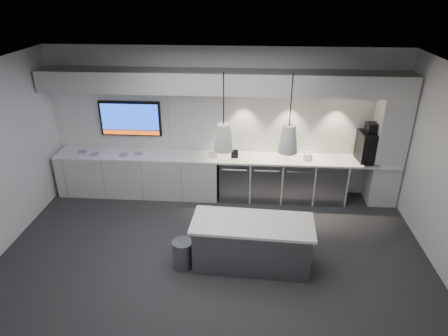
# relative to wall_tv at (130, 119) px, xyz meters

# --- Properties ---
(floor) EXTENTS (7.00, 7.00, 0.00)m
(floor) POSITION_rel_wall_tv_xyz_m (1.90, -2.45, -1.56)
(floor) COLOR #2D2D2F
(floor) RESTS_ON ground
(ceiling) EXTENTS (7.00, 7.00, 0.00)m
(ceiling) POSITION_rel_wall_tv_xyz_m (1.90, -2.45, 1.44)
(ceiling) COLOR black
(ceiling) RESTS_ON wall_back
(wall_back) EXTENTS (7.00, 0.00, 7.00)m
(wall_back) POSITION_rel_wall_tv_xyz_m (1.90, 0.05, -0.06)
(wall_back) COLOR white
(wall_back) RESTS_ON floor
(wall_front) EXTENTS (7.00, 0.00, 7.00)m
(wall_front) POSITION_rel_wall_tv_xyz_m (1.90, -4.95, -0.06)
(wall_front) COLOR white
(wall_front) RESTS_ON floor
(back_counter) EXTENTS (6.80, 0.65, 0.04)m
(back_counter) POSITION_rel_wall_tv_xyz_m (1.90, -0.27, -0.68)
(back_counter) COLOR white
(back_counter) RESTS_ON left_base_cabinets
(left_base_cabinets) EXTENTS (3.30, 0.63, 0.86)m
(left_base_cabinets) POSITION_rel_wall_tv_xyz_m (0.15, -0.27, -1.13)
(left_base_cabinets) COLOR silver
(left_base_cabinets) RESTS_ON floor
(fridge_unit_a) EXTENTS (0.60, 0.61, 0.85)m
(fridge_unit_a) POSITION_rel_wall_tv_xyz_m (2.15, -0.27, -1.13)
(fridge_unit_a) COLOR gray
(fridge_unit_a) RESTS_ON floor
(fridge_unit_b) EXTENTS (0.60, 0.61, 0.85)m
(fridge_unit_b) POSITION_rel_wall_tv_xyz_m (2.78, -0.27, -1.13)
(fridge_unit_b) COLOR gray
(fridge_unit_b) RESTS_ON floor
(fridge_unit_c) EXTENTS (0.60, 0.61, 0.85)m
(fridge_unit_c) POSITION_rel_wall_tv_xyz_m (3.41, -0.27, -1.13)
(fridge_unit_c) COLOR gray
(fridge_unit_c) RESTS_ON floor
(fridge_unit_d) EXTENTS (0.60, 0.61, 0.85)m
(fridge_unit_d) POSITION_rel_wall_tv_xyz_m (4.04, -0.27, -1.13)
(fridge_unit_d) COLOR gray
(fridge_unit_d) RESTS_ON floor
(backsplash) EXTENTS (4.60, 0.03, 1.30)m
(backsplash) POSITION_rel_wall_tv_xyz_m (3.10, 0.03, -0.01)
(backsplash) COLOR silver
(backsplash) RESTS_ON wall_back
(soffit) EXTENTS (6.90, 0.60, 0.40)m
(soffit) POSITION_rel_wall_tv_xyz_m (1.90, -0.25, 0.84)
(soffit) COLOR silver
(soffit) RESTS_ON wall_back
(column) EXTENTS (0.55, 0.55, 2.60)m
(column) POSITION_rel_wall_tv_xyz_m (5.10, -0.25, -0.26)
(column) COLOR silver
(column) RESTS_ON floor
(wall_tv) EXTENTS (1.25, 0.07, 0.72)m
(wall_tv) POSITION_rel_wall_tv_xyz_m (0.00, 0.00, 0.00)
(wall_tv) COLOR black
(wall_tv) RESTS_ON wall_back
(island) EXTENTS (1.89, 0.88, 0.79)m
(island) POSITION_rel_wall_tv_xyz_m (2.52, -2.46, -1.16)
(island) COLOR gray
(island) RESTS_ON floor
(bin) EXTENTS (0.37, 0.37, 0.46)m
(bin) POSITION_rel_wall_tv_xyz_m (1.44, -2.58, -1.33)
(bin) COLOR gray
(bin) RESTS_ON floor
(coffee_machine) EXTENTS (0.46, 0.62, 0.76)m
(coffee_machine) POSITION_rel_wall_tv_xyz_m (4.75, -0.25, -0.35)
(coffee_machine) COLOR black
(coffee_machine) RESTS_ON back_counter
(sign_black) EXTENTS (0.14, 0.02, 0.18)m
(sign_black) POSITION_rel_wall_tv_xyz_m (2.14, -0.34, -0.57)
(sign_black) COLOR black
(sign_black) RESTS_ON back_counter
(sign_white) EXTENTS (0.18, 0.03, 0.14)m
(sign_white) POSITION_rel_wall_tv_xyz_m (1.72, -0.37, -0.59)
(sign_white) COLOR white
(sign_white) RESTS_ON back_counter
(cup_cluster) EXTENTS (0.17, 0.17, 0.15)m
(cup_cluster) POSITION_rel_wall_tv_xyz_m (3.58, -0.32, -0.59)
(cup_cluster) COLOR white
(cup_cluster) RESTS_ON back_counter
(tray_a) EXTENTS (0.20, 0.20, 0.02)m
(tray_a) POSITION_rel_wall_tv_xyz_m (-0.99, -0.28, -0.65)
(tray_a) COLOR #999999
(tray_a) RESTS_ON back_counter
(tray_b) EXTENTS (0.17, 0.17, 0.02)m
(tray_b) POSITION_rel_wall_tv_xyz_m (-0.70, -0.36, -0.65)
(tray_b) COLOR #999999
(tray_b) RESTS_ON back_counter
(tray_c) EXTENTS (0.17, 0.17, 0.02)m
(tray_c) POSITION_rel_wall_tv_xyz_m (-0.10, -0.35, -0.65)
(tray_c) COLOR #999999
(tray_c) RESTS_ON back_counter
(tray_d) EXTENTS (0.20, 0.20, 0.02)m
(tray_d) POSITION_rel_wall_tv_xyz_m (0.18, -0.27, -0.65)
(tray_d) COLOR #999999
(tray_d) RESTS_ON back_counter
(pendant_left) EXTENTS (0.27, 0.27, 1.09)m
(pendant_left) POSITION_rel_wall_tv_xyz_m (2.07, -2.46, 0.59)
(pendant_left) COLOR silver
(pendant_left) RESTS_ON ceiling
(pendant_right) EXTENTS (0.27, 0.27, 1.09)m
(pendant_right) POSITION_rel_wall_tv_xyz_m (2.96, -2.46, 0.59)
(pendant_right) COLOR silver
(pendant_right) RESTS_ON ceiling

